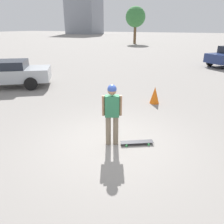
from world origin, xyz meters
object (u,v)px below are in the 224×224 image
skateboard (137,142)px  traffic_cone (155,95)px  person (112,110)px  car_parked_near (5,73)px

skateboard → traffic_cone: 3.61m
person → car_parked_near: size_ratio=0.35×
person → skateboard: size_ratio=1.93×
person → traffic_cone: size_ratio=2.40×
skateboard → person: bearing=-7.6°
person → car_parked_near: 8.27m
person → traffic_cone: person is taller
skateboard → car_parked_near: bearing=-49.6°
person → car_parked_near: (7.67, -3.07, -0.26)m
traffic_cone → skateboard: bearing=97.6°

